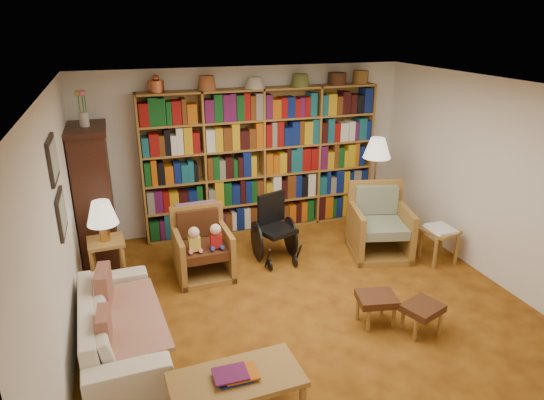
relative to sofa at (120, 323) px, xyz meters
name	(u,v)px	position (x,y,z in m)	size (l,w,h in m)	color
floor	(304,305)	(2.05, 0.14, -0.28)	(5.00, 5.00, 0.00)	#A26218
ceiling	(310,88)	(2.05, 0.14, 2.22)	(5.00, 5.00, 0.00)	white
wall_back	(247,150)	(2.05, 2.64, 0.97)	(5.00, 5.00, 0.00)	white
wall_front	(457,343)	(2.05, -2.36, 0.97)	(5.00, 5.00, 0.00)	white
wall_left	(58,235)	(-0.45, 0.14, 0.97)	(5.00, 5.00, 0.00)	white
wall_right	(496,183)	(4.55, 0.14, 0.97)	(5.00, 5.00, 0.00)	white
bookshelf	(262,156)	(2.25, 2.47, 0.89)	(3.60, 0.30, 2.42)	olive
curio_cabinet	(94,193)	(-0.20, 2.14, 0.67)	(0.50, 0.95, 2.40)	#391C0F
framed_pictures	(57,187)	(-0.43, 0.44, 1.35)	(0.03, 0.52, 0.97)	black
sofa	(120,323)	(0.00, 0.00, 0.00)	(0.75, 1.91, 0.56)	#F3E9CE
sofa_throw	(125,320)	(0.05, 0.00, 0.02)	(0.73, 1.36, 0.04)	beige
cushion_left	(105,293)	(-0.13, 0.35, 0.17)	(0.13, 0.41, 0.41)	maroon
cushion_right	(105,331)	(-0.13, -0.35, 0.17)	(0.11, 0.34, 0.34)	maroon
side_table_lamp	(107,252)	(-0.10, 1.30, 0.19)	(0.45, 0.45, 0.63)	olive
table_lamp	(102,214)	(-0.10, 1.30, 0.69)	(0.37, 0.37, 0.50)	#BB813C
armchair_leather	(202,247)	(1.06, 1.29, 0.09)	(0.72, 0.77, 0.89)	olive
armchair_sage	(376,227)	(3.53, 1.14, 0.09)	(0.98, 0.99, 0.98)	olive
wheelchair	(274,230)	(2.09, 1.41, 0.13)	(0.57, 0.73, 0.91)	black
floor_lamp	(377,152)	(3.76, 1.66, 1.04)	(0.41, 0.41, 1.53)	#BB813C
side_table_papers	(440,235)	(4.20, 0.60, 0.11)	(0.51, 0.51, 0.50)	olive
footstool_a	(377,301)	(2.65, -0.44, 0.00)	(0.47, 0.42, 0.35)	#462012
footstool_b	(422,310)	(3.03, -0.73, -0.01)	(0.48, 0.45, 0.33)	#462012
coffee_table	(236,382)	(0.89, -1.26, 0.07)	(1.12, 0.60, 0.45)	olive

